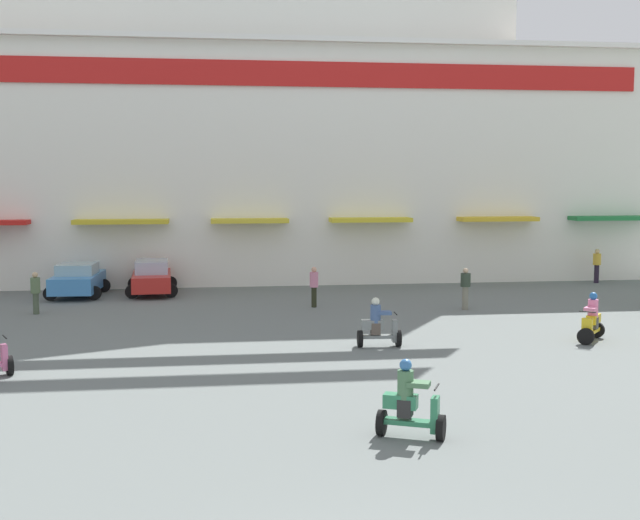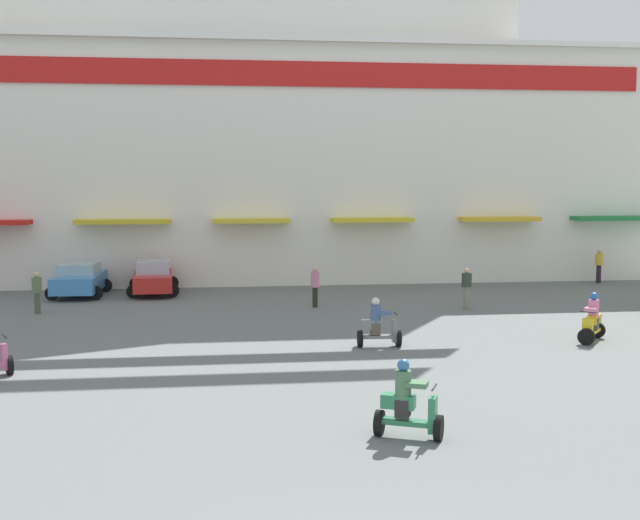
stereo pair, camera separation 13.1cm
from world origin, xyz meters
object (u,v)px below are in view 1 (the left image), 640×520
(scooter_rider_4, at_px, (592,321))
(pedestrian_2, at_px, (465,286))
(pedestrian_1, at_px, (597,264))
(parked_car_1, at_px, (152,277))
(scooter_rider_3, at_px, (379,327))
(pedestrian_3, at_px, (36,290))
(scooter_rider_7, at_px, (410,405))
(parked_car_0, at_px, (78,280))
(pedestrian_0, at_px, (314,284))

(scooter_rider_4, xyz_separation_m, pedestrian_2, (-2.05, 6.56, 0.30))
(pedestrian_1, bearing_deg, parked_car_1, -177.63)
(parked_car_1, distance_m, scooter_rider_3, 14.85)
(scooter_rider_3, height_order, pedestrian_3, pedestrian_3)
(scooter_rider_4, distance_m, scooter_rider_7, 11.90)
(scooter_rider_3, distance_m, pedestrian_1, 19.38)
(scooter_rider_3, xyz_separation_m, pedestrian_3, (-11.66, 7.72, 0.28))
(parked_car_0, height_order, pedestrian_3, pedestrian_3)
(scooter_rider_4, relative_size, pedestrian_1, 0.92)
(scooter_rider_3, height_order, scooter_rider_4, scooter_rider_4)
(parked_car_1, xyz_separation_m, scooter_rider_4, (14.53, -12.77, -0.12))
(parked_car_1, distance_m, pedestrian_1, 21.46)
(scooter_rider_3, xyz_separation_m, scooter_rider_7, (-1.20, -8.78, 0.03))
(pedestrian_1, relative_size, pedestrian_3, 1.05)
(parked_car_0, distance_m, scooter_rider_4, 21.59)
(scooter_rider_4, bearing_deg, scooter_rider_7, -132.77)
(parked_car_0, height_order, pedestrian_1, pedestrian_1)
(parked_car_0, distance_m, pedestrian_0, 10.77)
(pedestrian_2, bearing_deg, scooter_rider_4, -72.65)
(parked_car_1, relative_size, pedestrian_3, 2.74)
(parked_car_1, height_order, pedestrian_1, pedestrian_1)
(scooter_rider_7, xyz_separation_m, pedestrian_2, (6.03, 15.29, 0.27))
(parked_car_0, bearing_deg, pedestrian_1, 2.98)
(scooter_rider_3, bearing_deg, scooter_rider_4, -0.37)
(parked_car_0, relative_size, pedestrian_0, 2.40)
(pedestrian_0, distance_m, pedestrian_3, 10.69)
(scooter_rider_3, bearing_deg, pedestrian_3, 146.49)
(pedestrian_0, bearing_deg, pedestrian_2, -13.83)
(pedestrian_1, bearing_deg, pedestrian_3, -166.96)
(parked_car_1, bearing_deg, pedestrian_2, -26.45)
(parked_car_1, xyz_separation_m, pedestrian_3, (-4.01, -5.01, 0.16))
(pedestrian_0, distance_m, pedestrian_1, 15.81)
(parked_car_1, height_order, pedestrian_3, pedestrian_3)
(pedestrian_0, xyz_separation_m, pedestrian_2, (5.80, -1.43, 0.00))
(parked_car_0, relative_size, pedestrian_1, 2.33)
(scooter_rider_4, height_order, pedestrian_1, pedestrian_1)
(parked_car_1, xyz_separation_m, scooter_rider_3, (7.65, -12.73, -0.12))
(parked_car_1, xyz_separation_m, scooter_rider_7, (6.45, -21.51, -0.09))
(scooter_rider_3, distance_m, scooter_rider_4, 6.88)
(scooter_rider_7, xyz_separation_m, pedestrian_1, (14.99, 22.39, 0.29))
(scooter_rider_3, relative_size, pedestrian_1, 0.91)
(pedestrian_0, height_order, pedestrian_2, pedestrian_2)
(scooter_rider_3, distance_m, scooter_rider_7, 8.86)
(scooter_rider_4, bearing_deg, scooter_rider_3, 179.63)
(parked_car_0, xyz_separation_m, parked_car_1, (3.15, 0.39, 0.02))
(pedestrian_0, distance_m, pedestrian_2, 5.98)
(pedestrian_1, distance_m, pedestrian_3, 26.12)
(scooter_rider_7, relative_size, pedestrian_1, 0.95)
(scooter_rider_7, height_order, pedestrian_1, pedestrian_1)
(scooter_rider_4, distance_m, pedestrian_2, 6.88)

